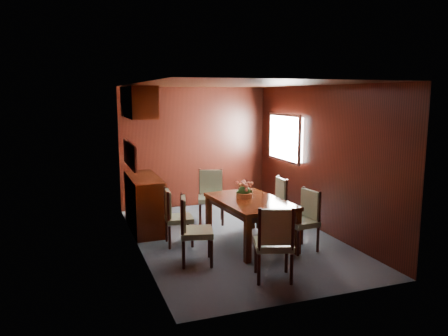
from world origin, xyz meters
name	(u,v)px	position (x,y,z in m)	size (l,w,h in m)	color
ground	(235,238)	(0.00, 0.00, 0.00)	(4.50, 4.50, 0.00)	#3A434F
room_shell	(222,134)	(-0.10, 0.33, 1.63)	(3.06, 4.52, 2.41)	black
sideboard	(144,203)	(-1.25, 1.00, 0.45)	(0.48, 1.40, 0.90)	#341206
dining_table	(250,206)	(0.13, -0.30, 0.59)	(1.04, 1.54, 0.69)	#341206
chair_left_near	(191,226)	(-0.93, -0.77, 0.51)	(0.51, 0.53, 0.93)	black
chair_left_far	(174,214)	(-0.96, 0.04, 0.48)	(0.43, 0.44, 0.86)	black
chair_right_near	(305,216)	(0.77, -0.80, 0.50)	(0.46, 0.48, 0.90)	black
chair_right_far	(275,201)	(0.78, 0.16, 0.50)	(0.45, 0.47, 0.90)	black
chair_head	(274,240)	(-0.14, -1.66, 0.53)	(0.56, 0.55, 0.95)	black
chair_foot	(211,193)	(-0.06, 1.02, 0.52)	(0.55, 0.54, 0.94)	black
flower_centerpiece	(244,190)	(0.09, -0.15, 0.82)	(0.27, 0.27, 0.27)	#B06435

